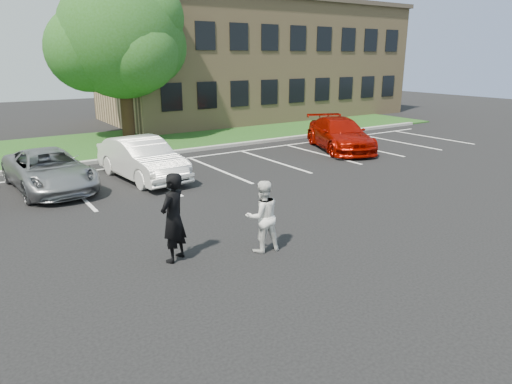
# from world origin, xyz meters

# --- Properties ---
(ground_plane) EXTENTS (90.00, 90.00, 0.00)m
(ground_plane) POSITION_xyz_m (0.00, 0.00, 0.00)
(ground_plane) COLOR black
(ground_plane) RESTS_ON ground
(curb) EXTENTS (40.00, 0.30, 0.15)m
(curb) POSITION_xyz_m (0.00, 12.00, 0.07)
(curb) COLOR gray
(curb) RESTS_ON ground
(grass_strip) EXTENTS (44.00, 8.00, 0.08)m
(grass_strip) POSITION_xyz_m (0.00, 16.00, 0.04)
(grass_strip) COLOR #193F0E
(grass_strip) RESTS_ON ground
(stall_lines) EXTENTS (34.00, 5.36, 0.01)m
(stall_lines) POSITION_xyz_m (1.40, 8.95, 0.01)
(stall_lines) COLOR white
(stall_lines) RESTS_ON ground
(office_building) EXTENTS (22.40, 10.40, 8.30)m
(office_building) POSITION_xyz_m (14.00, 21.99, 4.16)
(office_building) COLOR #9D845B
(office_building) RESTS_ON ground
(tree) EXTENTS (7.80, 7.20, 8.80)m
(tree) POSITION_xyz_m (2.36, 17.50, 5.35)
(tree) COLOR black
(tree) RESTS_ON ground
(man_black_suit) EXTENTS (0.89, 0.82, 2.05)m
(man_black_suit) POSITION_xyz_m (-2.22, 0.99, 1.02)
(man_black_suit) COLOR black
(man_black_suit) RESTS_ON ground
(man_white_shirt) EXTENTS (0.94, 0.79, 1.73)m
(man_white_shirt) POSITION_xyz_m (-0.26, 0.33, 0.87)
(man_white_shirt) COLOR white
(man_white_shirt) RESTS_ON ground
(car_silver_minivan) EXTENTS (2.64, 5.09, 1.37)m
(car_silver_minivan) POSITION_xyz_m (-3.44, 8.76, 0.68)
(car_silver_minivan) COLOR #95979C
(car_silver_minivan) RESTS_ON ground
(car_white_sedan) EXTENTS (2.14, 4.86, 1.55)m
(car_white_sedan) POSITION_xyz_m (-0.26, 8.31, 0.78)
(car_white_sedan) COLOR white
(car_white_sedan) RESTS_ON ground
(car_red_compact) EXTENTS (4.05, 5.73, 1.54)m
(car_red_compact) POSITION_xyz_m (9.85, 8.33, 0.77)
(car_red_compact) COLOR #950B01
(car_red_compact) RESTS_ON ground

